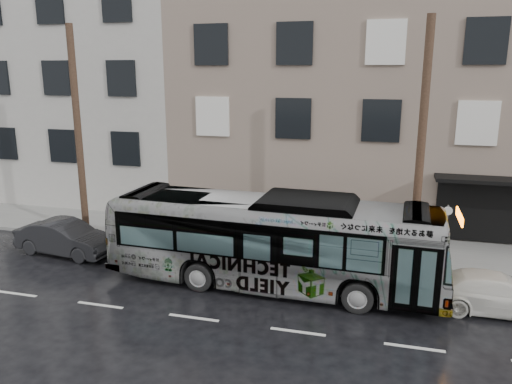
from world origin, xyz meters
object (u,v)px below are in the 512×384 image
(sign_post, at_px, (445,237))
(bus, at_px, (272,241))
(utility_pole_front, at_px, (421,146))
(utility_pole_rear, at_px, (78,134))
(white_sedan, at_px, (496,293))
(dark_sedan, at_px, (66,238))

(sign_post, height_order, bus, bus)
(sign_post, xyz_separation_m, bus, (-5.86, -2.85, 0.26))
(utility_pole_front, bearing_deg, bus, -149.02)
(utility_pole_rear, height_order, bus, utility_pole_rear)
(bus, bearing_deg, sign_post, -61.82)
(utility_pole_front, height_order, sign_post, utility_pole_front)
(white_sedan, bearing_deg, utility_pole_rear, 78.19)
(bus, bearing_deg, utility_pole_rear, 75.03)
(sign_post, height_order, dark_sedan, sign_post)
(utility_pole_front, xyz_separation_m, bus, (-4.76, -2.85, -3.04))
(sign_post, bearing_deg, bus, -154.01)
(sign_post, distance_m, bus, 6.52)
(white_sedan, bearing_deg, bus, 87.66)
(utility_pole_front, xyz_separation_m, utility_pole_rear, (-14.00, 0.00, 0.00))
(utility_pole_rear, relative_size, sign_post, 3.75)
(bus, relative_size, dark_sedan, 2.77)
(utility_pole_rear, distance_m, dark_sedan, 4.51)
(bus, height_order, white_sedan, bus)
(utility_pole_front, height_order, utility_pole_rear, same)
(utility_pole_rear, xyz_separation_m, dark_sedan, (0.46, -2.10, -3.96))
(utility_pole_rear, distance_m, sign_post, 15.46)
(utility_pole_front, distance_m, white_sedan, 5.54)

